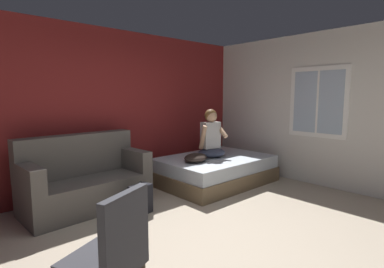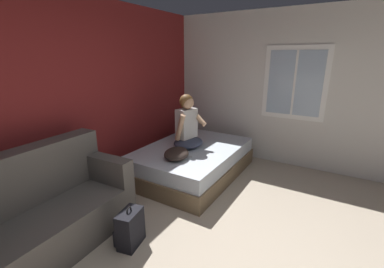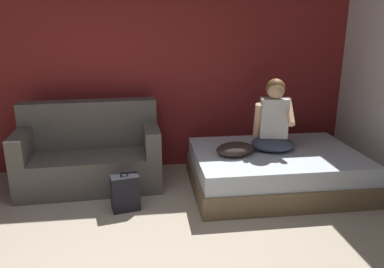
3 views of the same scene
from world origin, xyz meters
name	(u,v)px [view 2 (image 2 of 3)]	position (x,y,z in m)	size (l,w,h in m)	color
wall_back_accent	(37,108)	(0.00, 2.72, 1.35)	(11.19, 0.16, 2.70)	maroon
wall_side_with_window	(320,92)	(3.17, 0.01, 1.35)	(0.19, 6.68, 2.70)	silver
bed	(192,161)	(1.83, 1.68, 0.24)	(2.04, 1.44, 0.48)	brown
couch	(44,212)	(-0.44, 2.10, 0.39)	(1.74, 0.90, 1.04)	#514C47
person_seated	(187,126)	(1.80, 1.76, 0.84)	(0.59, 0.53, 0.88)	#383D51
backpack	(130,229)	(0.01, 1.36, 0.19)	(0.33, 0.28, 0.46)	black
throw_pillow	(176,154)	(1.30, 1.64, 0.55)	(0.48, 0.36, 0.14)	#2D231E
cell_phone	(187,157)	(1.41, 1.52, 0.48)	(0.07, 0.14, 0.01)	#B7B7BC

